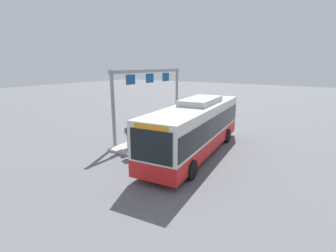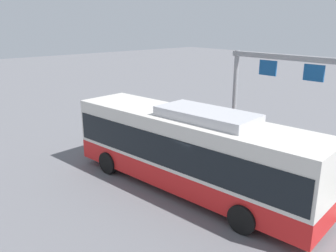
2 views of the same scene
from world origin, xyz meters
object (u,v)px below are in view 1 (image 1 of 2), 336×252
(person_waiting_near, at_px, (132,140))
(person_waiting_mid, at_px, (145,133))
(person_boarding, at_px, (129,136))
(trash_bin, at_px, (187,120))
(bus_main, at_px, (196,126))

(person_waiting_near, distance_m, person_waiting_mid, 1.71)
(person_boarding, height_order, person_waiting_near, same)
(trash_bin, bearing_deg, person_waiting_near, 5.73)
(person_boarding, xyz_separation_m, trash_bin, (-7.94, -0.06, -0.44))
(trash_bin, bearing_deg, person_waiting_mid, 4.51)
(person_boarding, relative_size, person_waiting_mid, 1.00)
(person_waiting_near, distance_m, trash_bin, 8.56)
(person_boarding, bearing_deg, person_waiting_near, -21.12)
(bus_main, bearing_deg, person_boarding, -68.13)
(bus_main, distance_m, person_waiting_near, 4.06)
(trash_bin, bearing_deg, bus_main, 33.25)
(bus_main, height_order, person_waiting_mid, bus_main)
(person_waiting_near, bearing_deg, person_waiting_mid, 109.49)
(person_waiting_near, height_order, trash_bin, person_waiting_near)
(person_waiting_near, height_order, person_waiting_mid, same)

